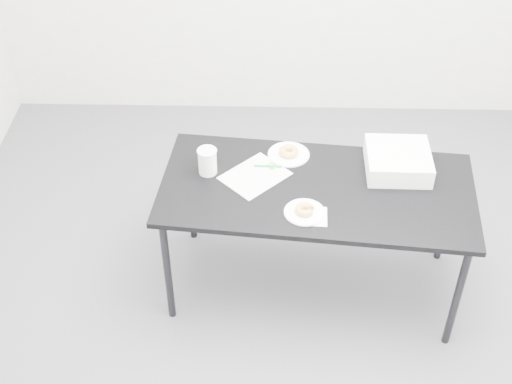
{
  "coord_description": "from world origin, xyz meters",
  "views": [
    {
      "loc": [
        -0.07,
        -2.59,
        3.05
      ],
      "look_at": [
        -0.13,
        0.02,
        0.82
      ],
      "focal_mm": 50.0,
      "sensor_mm": 36.0,
      "label": 1
    }
  ],
  "objects_px": {
    "table": "(317,195)",
    "bakery_box": "(398,161)",
    "donut_near": "(305,209)",
    "scorecard": "(255,176)",
    "coffee_cup": "(207,161)",
    "pen": "(268,166)",
    "plate_near": "(305,212)",
    "plate_far": "(289,154)",
    "donut_far": "(289,151)"
  },
  "relations": [
    {
      "from": "table",
      "to": "bakery_box",
      "type": "distance_m",
      "value": 0.46
    },
    {
      "from": "bakery_box",
      "to": "pen",
      "type": "bearing_deg",
      "value": -179.0
    },
    {
      "from": "table",
      "to": "bakery_box",
      "type": "height_order",
      "value": "bakery_box"
    },
    {
      "from": "pen",
      "to": "table",
      "type": "bearing_deg",
      "value": -29.99
    },
    {
      "from": "plate_near",
      "to": "plate_far",
      "type": "height_order",
      "value": "plate_near"
    },
    {
      "from": "scorecard",
      "to": "coffee_cup",
      "type": "height_order",
      "value": "coffee_cup"
    },
    {
      "from": "plate_near",
      "to": "donut_near",
      "type": "height_order",
      "value": "donut_near"
    },
    {
      "from": "donut_near",
      "to": "plate_far",
      "type": "relative_size",
      "value": 0.42
    },
    {
      "from": "scorecard",
      "to": "plate_near",
      "type": "distance_m",
      "value": 0.38
    },
    {
      "from": "pen",
      "to": "plate_far",
      "type": "distance_m",
      "value": 0.15
    },
    {
      "from": "pen",
      "to": "donut_far",
      "type": "height_order",
      "value": "donut_far"
    },
    {
      "from": "pen",
      "to": "coffee_cup",
      "type": "relative_size",
      "value": 1.02
    },
    {
      "from": "table",
      "to": "donut_far",
      "type": "xyz_separation_m",
      "value": [
        -0.14,
        0.27,
        0.08
      ]
    },
    {
      "from": "table",
      "to": "pen",
      "type": "bearing_deg",
      "value": 153.54
    },
    {
      "from": "plate_near",
      "to": "bakery_box",
      "type": "xyz_separation_m",
      "value": [
        0.49,
        0.36,
        0.05
      ]
    },
    {
      "from": "pen",
      "to": "bakery_box",
      "type": "distance_m",
      "value": 0.67
    },
    {
      "from": "scorecard",
      "to": "donut_near",
      "type": "height_order",
      "value": "donut_near"
    },
    {
      "from": "plate_far",
      "to": "donut_near",
      "type": "bearing_deg",
      "value": -81.13
    },
    {
      "from": "plate_far",
      "to": "coffee_cup",
      "type": "distance_m",
      "value": 0.46
    },
    {
      "from": "donut_far",
      "to": "bakery_box",
      "type": "relative_size",
      "value": 0.32
    },
    {
      "from": "plate_far",
      "to": "donut_far",
      "type": "distance_m",
      "value": 0.02
    },
    {
      "from": "plate_near",
      "to": "coffee_cup",
      "type": "relative_size",
      "value": 1.41
    },
    {
      "from": "pen",
      "to": "donut_far",
      "type": "relative_size",
      "value": 1.39
    },
    {
      "from": "plate_near",
      "to": "coffee_cup",
      "type": "xyz_separation_m",
      "value": [
        -0.49,
        0.31,
        0.07
      ]
    },
    {
      "from": "table",
      "to": "donut_near",
      "type": "distance_m",
      "value": 0.22
    },
    {
      "from": "table",
      "to": "donut_near",
      "type": "relative_size",
      "value": 17.54
    },
    {
      "from": "table",
      "to": "plate_near",
      "type": "distance_m",
      "value": 0.22
    },
    {
      "from": "donut_far",
      "to": "donut_near",
      "type": "bearing_deg",
      "value": -81.13
    },
    {
      "from": "table",
      "to": "donut_near",
      "type": "bearing_deg",
      "value": -103.89
    },
    {
      "from": "pen",
      "to": "donut_far",
      "type": "bearing_deg",
      "value": 47.32
    },
    {
      "from": "donut_near",
      "to": "plate_far",
      "type": "xyz_separation_m",
      "value": [
        -0.07,
        0.46,
        -0.02
      ]
    },
    {
      "from": "plate_far",
      "to": "bakery_box",
      "type": "height_order",
      "value": "bakery_box"
    },
    {
      "from": "pen",
      "to": "coffee_cup",
      "type": "height_order",
      "value": "coffee_cup"
    },
    {
      "from": "donut_far",
      "to": "coffee_cup",
      "type": "distance_m",
      "value": 0.45
    },
    {
      "from": "plate_near",
      "to": "donut_far",
      "type": "bearing_deg",
      "value": 98.87
    },
    {
      "from": "plate_near",
      "to": "bakery_box",
      "type": "height_order",
      "value": "bakery_box"
    },
    {
      "from": "coffee_cup",
      "to": "donut_far",
      "type": "bearing_deg",
      "value": 20.52
    },
    {
      "from": "table",
      "to": "coffee_cup",
      "type": "bearing_deg",
      "value": 174.65
    },
    {
      "from": "table",
      "to": "donut_far",
      "type": "height_order",
      "value": "donut_far"
    },
    {
      "from": "plate_far",
      "to": "plate_near",
      "type": "bearing_deg",
      "value": -81.13
    },
    {
      "from": "pen",
      "to": "donut_far",
      "type": "distance_m",
      "value": 0.16
    },
    {
      "from": "table",
      "to": "coffee_cup",
      "type": "distance_m",
      "value": 0.59
    },
    {
      "from": "table",
      "to": "plate_far",
      "type": "height_order",
      "value": "plate_far"
    },
    {
      "from": "table",
      "to": "scorecard",
      "type": "relative_size",
      "value": 5.27
    },
    {
      "from": "plate_near",
      "to": "coffee_cup",
      "type": "distance_m",
      "value": 0.58
    },
    {
      "from": "donut_far",
      "to": "plate_near",
      "type": "bearing_deg",
      "value": -81.13
    },
    {
      "from": "scorecard",
      "to": "donut_far",
      "type": "bearing_deg",
      "value": 91.22
    },
    {
      "from": "pen",
      "to": "donut_near",
      "type": "xyz_separation_m",
      "value": [
        0.18,
        -0.35,
        0.02
      ]
    },
    {
      "from": "table",
      "to": "bakery_box",
      "type": "bearing_deg",
      "value": 26.27
    },
    {
      "from": "donut_far",
      "to": "plate_far",
      "type": "bearing_deg",
      "value": 0.0
    }
  ]
}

